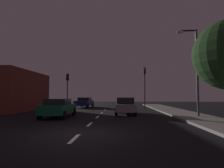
{
  "coord_description": "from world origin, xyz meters",
  "views": [
    {
      "loc": [
        1.82,
        -8.73,
        1.7
      ],
      "look_at": [
        0.81,
        14.67,
        3.16
      ],
      "focal_mm": 30.35,
      "sensor_mm": 36.0,
      "label": 1
    }
  ],
  "objects_px": {
    "car_stopped_ahead": "(125,106)",
    "car_oncoming_far": "(84,102)",
    "traffic_signal_right": "(145,80)",
    "car_adjacent_lane": "(58,108)",
    "street_lamp_right": "(194,64)",
    "traffic_signal_left": "(67,84)"
  },
  "relations": [
    {
      "from": "car_stopped_ahead",
      "to": "car_oncoming_far",
      "type": "xyz_separation_m",
      "value": [
        -5.75,
        10.1,
        -0.02
      ]
    },
    {
      "from": "car_oncoming_far",
      "to": "car_stopped_ahead",
      "type": "bearing_deg",
      "value": -60.36
    },
    {
      "from": "traffic_signal_right",
      "to": "car_adjacent_lane",
      "type": "distance_m",
      "value": 13.08
    },
    {
      "from": "car_stopped_ahead",
      "to": "street_lamp_right",
      "type": "relative_size",
      "value": 0.63
    },
    {
      "from": "traffic_signal_right",
      "to": "car_stopped_ahead",
      "type": "bearing_deg",
      "value": -111.4
    },
    {
      "from": "traffic_signal_left",
      "to": "street_lamp_right",
      "type": "relative_size",
      "value": 0.67
    },
    {
      "from": "traffic_signal_left",
      "to": "car_adjacent_lane",
      "type": "xyz_separation_m",
      "value": [
        2.09,
        -9.84,
        -2.5
      ]
    },
    {
      "from": "traffic_signal_right",
      "to": "car_adjacent_lane",
      "type": "xyz_separation_m",
      "value": [
        -8.07,
        -9.84,
        -3.0
      ]
    },
    {
      "from": "car_stopped_ahead",
      "to": "traffic_signal_right",
      "type": "bearing_deg",
      "value": 68.6
    },
    {
      "from": "street_lamp_right",
      "to": "car_stopped_ahead",
      "type": "bearing_deg",
      "value": 150.9
    },
    {
      "from": "car_adjacent_lane",
      "to": "car_oncoming_far",
      "type": "height_order",
      "value": "car_adjacent_lane"
    },
    {
      "from": "car_adjacent_lane",
      "to": "street_lamp_right",
      "type": "relative_size",
      "value": 0.61
    },
    {
      "from": "traffic_signal_right",
      "to": "car_oncoming_far",
      "type": "xyz_separation_m",
      "value": [
        -8.47,
        3.16,
        -3.01
      ]
    },
    {
      "from": "traffic_signal_right",
      "to": "car_stopped_ahead",
      "type": "relative_size",
      "value": 1.24
    },
    {
      "from": "car_stopped_ahead",
      "to": "car_adjacent_lane",
      "type": "relative_size",
      "value": 1.04
    },
    {
      "from": "car_adjacent_lane",
      "to": "traffic_signal_left",
      "type": "bearing_deg",
      "value": 102.01
    },
    {
      "from": "car_oncoming_far",
      "to": "street_lamp_right",
      "type": "distance_m",
      "value": 17.41
    },
    {
      "from": "car_adjacent_lane",
      "to": "car_oncoming_far",
      "type": "bearing_deg",
      "value": 91.73
    },
    {
      "from": "street_lamp_right",
      "to": "traffic_signal_right",
      "type": "bearing_deg",
      "value": 104.48
    },
    {
      "from": "traffic_signal_left",
      "to": "street_lamp_right",
      "type": "distance_m",
      "value": 16.12
    },
    {
      "from": "car_stopped_ahead",
      "to": "car_oncoming_far",
      "type": "distance_m",
      "value": 11.63
    },
    {
      "from": "traffic_signal_right",
      "to": "car_stopped_ahead",
      "type": "height_order",
      "value": "traffic_signal_right"
    }
  ]
}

